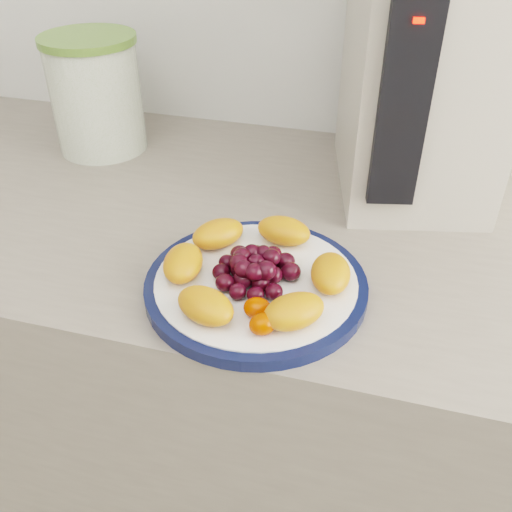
# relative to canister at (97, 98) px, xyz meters

# --- Properties ---
(counter) EXTENTS (3.50, 0.60, 0.90)m
(counter) POSITION_rel_canister_xyz_m (0.24, -0.13, -0.54)
(counter) COLOR gray
(counter) RESTS_ON floor
(cabinet_face) EXTENTS (3.48, 0.58, 0.84)m
(cabinet_face) POSITION_rel_canister_xyz_m (0.24, -0.13, -0.57)
(cabinet_face) COLOR brown
(cabinet_face) RESTS_ON floor
(plate_rim) EXTENTS (0.26, 0.26, 0.01)m
(plate_rim) POSITION_rel_canister_xyz_m (0.36, -0.31, -0.08)
(plate_rim) COLOR #0C153A
(plate_rim) RESTS_ON counter
(plate_face) EXTENTS (0.24, 0.24, 0.02)m
(plate_face) POSITION_rel_canister_xyz_m (0.36, -0.31, -0.08)
(plate_face) COLOR white
(plate_face) RESTS_ON counter
(canister) EXTENTS (0.15, 0.15, 0.18)m
(canister) POSITION_rel_canister_xyz_m (0.00, 0.00, 0.00)
(canister) COLOR #476212
(canister) RESTS_ON counter
(canister_lid) EXTENTS (0.16, 0.16, 0.01)m
(canister_lid) POSITION_rel_canister_xyz_m (0.00, 0.00, 0.09)
(canister_lid) COLOR olive
(canister_lid) RESTS_ON canister
(appliance_body) EXTENTS (0.25, 0.31, 0.34)m
(appliance_body) POSITION_rel_canister_xyz_m (0.51, 0.01, 0.08)
(appliance_body) COLOR #B6AC9D
(appliance_body) RESTS_ON counter
(appliance_panel) EXTENTS (0.06, 0.03, 0.26)m
(appliance_panel) POSITION_rel_canister_xyz_m (0.49, -0.14, 0.09)
(appliance_panel) COLOR black
(appliance_panel) RESTS_ON appliance_body
(appliance_led) EXTENTS (0.01, 0.01, 0.01)m
(appliance_led) POSITION_rel_canister_xyz_m (0.50, -0.15, 0.19)
(appliance_led) COLOR #FF0C05
(appliance_led) RESTS_ON appliance_panel
(fruit_plate) EXTENTS (0.22, 0.22, 0.04)m
(fruit_plate) POSITION_rel_canister_xyz_m (0.36, -0.32, -0.06)
(fruit_plate) COLOR orange
(fruit_plate) RESTS_ON plate_face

